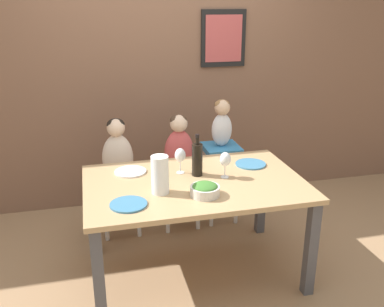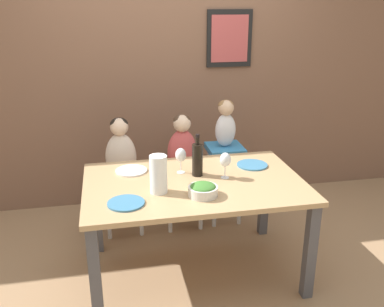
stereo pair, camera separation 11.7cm
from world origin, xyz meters
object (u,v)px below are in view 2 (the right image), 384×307
at_px(chair_far_left, 123,189).
at_px(dinner_plate_back_left, 131,171).
at_px(chair_far_center, 182,184).
at_px(dinner_plate_front_left, 126,203).
at_px(chair_right_highchair, 224,165).
at_px(person_child_center, 182,146).
at_px(wine_glass_far, 181,155).
at_px(dinner_plate_back_right, 252,165).
at_px(salad_bowl_large, 203,190).
at_px(person_child_left, 121,150).
at_px(wine_glass_near, 225,160).
at_px(wine_bottle, 197,159).
at_px(paper_towel_roll, 158,174).
at_px(person_baby_right, 226,121).

bearing_deg(chair_far_left, dinner_plate_back_left, -83.12).
relative_size(chair_far_center, dinner_plate_front_left, 2.03).
bearing_deg(chair_right_highchair, person_child_center, 179.88).
relative_size(person_child_center, dinner_plate_back_left, 2.37).
relative_size(wine_glass_far, dinner_plate_back_right, 0.81).
relative_size(person_child_center, salad_bowl_large, 2.84).
distance_m(dinner_plate_front_left, dinner_plate_back_right, 1.09).
height_order(chair_far_center, dinner_plate_back_right, dinner_plate_back_right).
height_order(chair_far_left, person_child_left, person_child_left).
distance_m(chair_far_center, wine_glass_near, 0.89).
xyz_separation_m(wine_bottle, dinner_plate_back_left, (-0.46, 0.17, -0.12)).
bearing_deg(chair_right_highchair, dinner_plate_back_left, -150.91).
height_order(person_child_left, dinner_plate_back_left, person_child_left).
distance_m(chair_right_highchair, wine_bottle, 0.82).
height_order(chair_far_center, dinner_plate_back_left, dinner_plate_back_left).
height_order(wine_bottle, dinner_plate_back_right, wine_bottle).
bearing_deg(chair_far_center, wine_bottle, -90.39).
xyz_separation_m(person_child_left, person_child_center, (0.53, 0.00, 0.00)).
relative_size(person_child_center, dinner_plate_front_left, 2.37).
bearing_deg(dinner_plate_back_left, wine_glass_near, -21.35).
height_order(wine_glass_far, dinner_plate_front_left, wine_glass_far).
bearing_deg(person_child_left, dinner_plate_back_right, -29.17).
relative_size(paper_towel_roll, wine_glass_far, 1.35).
distance_m(chair_right_highchair, person_baby_right, 0.40).
height_order(chair_far_center, paper_towel_roll, paper_towel_roll).
relative_size(wine_glass_far, dinner_plate_front_left, 0.81).
relative_size(paper_towel_roll, dinner_plate_back_left, 1.10).
bearing_deg(chair_far_left, person_child_center, 0.09).
height_order(dinner_plate_front_left, dinner_plate_back_right, same).
bearing_deg(paper_towel_roll, dinner_plate_back_left, 111.08).
bearing_deg(dinner_plate_front_left, dinner_plate_back_right, 25.17).
xyz_separation_m(chair_far_left, chair_far_center, (0.53, 0.00, 0.00)).
relative_size(person_child_left, paper_towel_roll, 2.16).
bearing_deg(dinner_plate_back_left, dinner_plate_front_left, -97.40).
relative_size(chair_right_highchair, dinner_plate_front_left, 3.09).
xyz_separation_m(chair_far_center, chair_right_highchair, (0.38, 0.00, 0.16)).
relative_size(person_baby_right, paper_towel_roll, 1.61).
height_order(person_child_center, salad_bowl_large, person_child_center).
bearing_deg(wine_glass_far, person_child_left, 125.94).
bearing_deg(dinner_plate_back_right, person_child_center, 129.45).
height_order(person_baby_right, dinner_plate_front_left, person_baby_right).
relative_size(wine_glass_near, wine_glass_far, 1.00).
xyz_separation_m(wine_glass_far, dinner_plate_front_left, (-0.42, -0.44, -0.13)).
xyz_separation_m(chair_far_center, dinner_plate_back_right, (0.45, -0.54, 0.36)).
bearing_deg(wine_glass_near, wine_glass_far, 151.54).
bearing_deg(person_child_center, chair_far_center, -90.00).
distance_m(wine_glass_far, dinner_plate_front_left, 0.62).
height_order(person_child_center, wine_bottle, wine_bottle).
distance_m(wine_bottle, wine_glass_far, 0.13).
relative_size(wine_glass_near, salad_bowl_large, 0.97).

